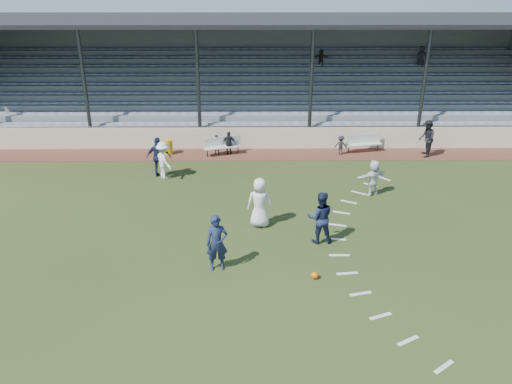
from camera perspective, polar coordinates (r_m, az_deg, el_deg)
ground at (r=17.28m, az=0.07°, el=-7.29°), size 90.00×90.00×0.00m
cinder_track at (r=26.83m, az=-0.13°, el=4.32°), size 34.00×2.00×0.02m
retaining_wall at (r=27.64m, az=-0.15°, el=6.19°), size 34.00×0.18×1.20m
bench_left at (r=26.70m, az=-3.82°, el=5.47°), size 2.02×1.09×0.95m
bench_right at (r=27.72m, az=12.18°, el=5.67°), size 2.04×0.89×0.95m
trash_bin at (r=27.15m, az=-10.01°, el=5.08°), size 0.49×0.49×0.78m
football at (r=16.14m, az=6.76°, el=-9.43°), size 0.23×0.23×0.23m
player_white_lead at (r=18.81m, az=0.43°, el=-1.22°), size 0.99×0.67×1.94m
player_navy_lead at (r=16.14m, az=-4.48°, el=-5.84°), size 0.75×0.55×1.91m
player_navy_mid at (r=17.84m, az=7.35°, el=-2.90°), size 0.96×0.76×1.93m
player_white_wing at (r=23.74m, az=-10.51°, el=3.56°), size 1.23×1.32×1.79m
player_navy_wing at (r=24.03m, az=-11.06°, el=3.94°), size 1.14×0.49×1.93m
player_white_back at (r=22.19m, az=13.26°, el=1.61°), size 1.53×1.09×1.59m
official at (r=27.71m, az=18.91°, el=5.80°), size 0.89×1.06×1.94m
sub_left_near at (r=26.81m, az=-4.51°, el=5.46°), size 0.46×0.39×1.07m
sub_left_far at (r=26.68m, az=-3.09°, el=5.61°), size 0.77×0.42×1.25m
sub_right at (r=27.03m, az=9.67°, el=5.31°), size 0.73×0.51×1.03m
grandstand at (r=31.79m, az=-0.19°, el=11.50°), size 34.60×9.00×6.61m
penalty_arc at (r=17.79m, az=13.56°, el=-7.02°), size 3.89×14.63×0.01m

